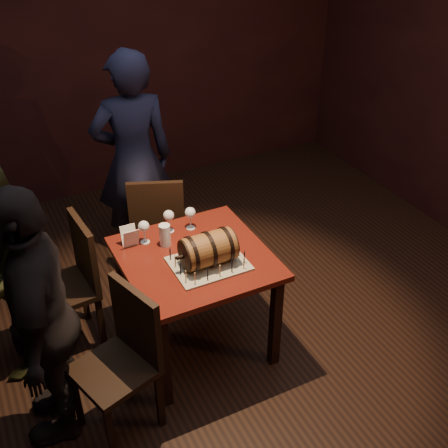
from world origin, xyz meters
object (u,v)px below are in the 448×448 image
Objects in this scene: pub_table at (195,270)px; person_back at (133,160)px; pint_of_ale at (165,236)px; chair_back at (158,223)px; person_left_front at (42,319)px; barrel_cake at (208,249)px; wine_glass_mid at (169,216)px; chair_left_front at (124,354)px; wine_glass_right at (190,213)px; chair_left_rear at (73,278)px; wine_glass_left at (144,227)px.

person_back is (0.02, 1.21, 0.23)m from pub_table.
pint_of_ale is 0.16× the size of chair_back.
pint_of_ale is 0.95m from person_left_front.
barrel_cake reaches higher than wine_glass_mid.
barrel_cake is at bearing 96.97° from person_back.
pint_of_ale is at bearing 49.68° from chair_left_front.
pub_table is 6.00× the size of pint_of_ale.
person_back is at bearing 95.08° from wine_glass_right.
chair_left_rear is 0.54× the size of person_back.
chair_left_front is (-0.71, -0.68, -0.35)m from wine_glass_right.
wine_glass_left is at bearing -117.89° from chair_back.
person_back is (0.25, 0.93, 0.00)m from wine_glass_left.
wine_glass_right is at bearing 101.30° from person_back.
person_left_front reaches higher than wine_glass_left.
wine_glass_mid is 0.17× the size of chair_left_rear.
pub_table is at bearing 118.02° from person_left_front.
wine_glass_right is (0.33, 0.02, 0.00)m from wine_glass_left.
pub_table is 0.82m from chair_left_rear.
barrel_cake is 0.40× the size of chair_left_rear.
person_back is at bearing 86.11° from wine_glass_mid.
wine_glass_left is at bearing -176.64° from wine_glass_right.
wine_glass_left and wine_glass_mid have the same top height.
wine_glass_mid is 0.16m from pint_of_ale.
pint_of_ale is at bearing -105.22° from chair_back.
pint_of_ale is 0.09× the size of person_left_front.
person_left_front reaches higher than wine_glass_right.
chair_left_front is (-0.64, -0.26, -0.34)m from barrel_cake.
wine_glass_mid is 1.08m from person_left_front.
barrel_cake is at bearing -62.93° from pint_of_ale.
chair_back is at bearing 98.86° from person_back.
person_back is at bearing 88.97° from pub_table.
pint_of_ale is at bearing -21.57° from chair_left_rear.
person_left_front is at bearing 61.14° from person_back.
person_left_front is at bearing -167.71° from pub_table.
wine_glass_left is 0.17× the size of chair_left_front.
chair_back is at bearing 74.78° from pint_of_ale.
pub_table is 0.97× the size of chair_left_rear.
barrel_cake is at bearing 22.03° from chair_left_front.
wine_glass_right is at bearing 25.03° from pint_of_ale.
chair_left_rear is 0.80m from chair_left_front.
wine_glass_left reaches higher than pub_table.
chair_left_front is (0.09, -0.80, 0.00)m from chair_left_rear.
pint_of_ale is at bearing -121.56° from wine_glass_mid.
pint_of_ale is 0.09× the size of person_back.
wine_glass_mid reaches higher than pint_of_ale.
person_left_front reaches higher than wine_glass_mid.
wine_glass_right is at bearing 131.00° from person_left_front.
chair_back is 0.54× the size of person_back.
wine_glass_mid is at bearing 168.20° from wine_glass_right.
pint_of_ale is (-0.22, -0.10, -0.05)m from wine_glass_right.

